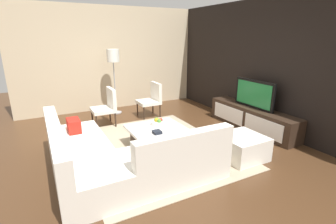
# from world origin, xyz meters

# --- Properties ---
(ground_plane) EXTENTS (14.00, 14.00, 0.00)m
(ground_plane) POSITION_xyz_m (0.00, 0.00, 0.00)
(ground_plane) COLOR #4C301C
(feature_wall_back) EXTENTS (6.40, 0.12, 2.80)m
(feature_wall_back) POSITION_xyz_m (0.00, 2.70, 1.40)
(feature_wall_back) COLOR black
(feature_wall_back) RESTS_ON ground
(side_wall_left) EXTENTS (0.12, 5.20, 2.80)m
(side_wall_left) POSITION_xyz_m (-3.20, 0.20, 1.40)
(side_wall_left) COLOR beige
(side_wall_left) RESTS_ON ground
(area_rug) EXTENTS (3.18, 2.61, 0.01)m
(area_rug) POSITION_xyz_m (-0.10, 0.00, 0.01)
(area_rug) COLOR tan
(area_rug) RESTS_ON ground
(media_console) EXTENTS (2.28, 0.47, 0.50)m
(media_console) POSITION_xyz_m (0.00, 2.40, 0.25)
(media_console) COLOR #332319
(media_console) RESTS_ON ground
(television) EXTENTS (1.07, 0.06, 0.61)m
(television) POSITION_xyz_m (0.00, 2.40, 0.80)
(television) COLOR black
(television) RESTS_ON media_console
(sectional_couch) EXTENTS (2.33, 2.31, 0.82)m
(sectional_couch) POSITION_xyz_m (0.50, -0.88, 0.29)
(sectional_couch) COLOR white
(sectional_couch) RESTS_ON ground
(coffee_table) EXTENTS (0.98, 1.01, 0.38)m
(coffee_table) POSITION_xyz_m (-0.10, 0.10, 0.20)
(coffee_table) COLOR #332319
(coffee_table) RESTS_ON ground
(accent_chair_near) EXTENTS (0.54, 0.51, 0.87)m
(accent_chair_near) POSITION_xyz_m (-1.77, -0.40, 0.49)
(accent_chair_near) COLOR #332319
(accent_chair_near) RESTS_ON ground
(floor_lamp) EXTENTS (0.32, 0.32, 1.70)m
(floor_lamp) POSITION_xyz_m (-2.61, 0.06, 1.43)
(floor_lamp) COLOR #A5A5AA
(floor_lamp) RESTS_ON ground
(ottoman) EXTENTS (0.70, 0.70, 0.40)m
(ottoman) POSITION_xyz_m (0.96, 1.19, 0.20)
(ottoman) COLOR white
(ottoman) RESTS_ON ground
(fruit_bowl) EXTENTS (0.28, 0.28, 0.13)m
(fruit_bowl) POSITION_xyz_m (-0.28, 0.20, 0.43)
(fruit_bowl) COLOR silver
(fruit_bowl) RESTS_ON coffee_table
(accent_chair_far) EXTENTS (0.53, 0.53, 0.87)m
(accent_chair_far) POSITION_xyz_m (-1.93, 0.82, 0.49)
(accent_chair_far) COLOR #332319
(accent_chair_far) RESTS_ON ground
(book_stack) EXTENTS (0.15, 0.14, 0.06)m
(book_stack) POSITION_xyz_m (0.13, -0.01, 0.41)
(book_stack) COLOR #1E232D
(book_stack) RESTS_ON coffee_table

